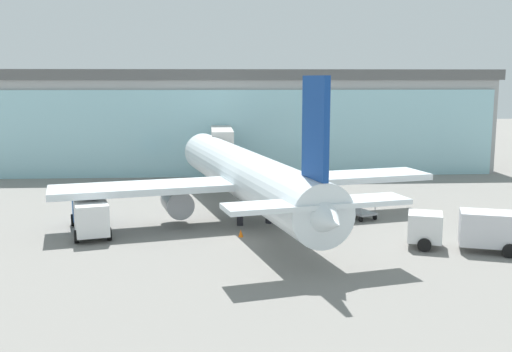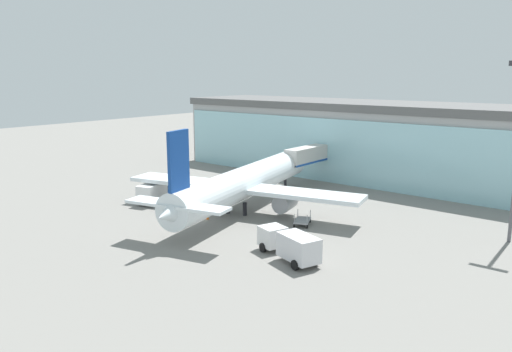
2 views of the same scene
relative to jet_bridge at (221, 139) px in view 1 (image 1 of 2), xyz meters
The scene contains 9 objects.
ground 26.37m from the jet_bridge, 86.16° to the right, with size 240.00×240.00×0.00m, color gray.
terminal_building 9.84m from the jet_bridge, 79.70° to the left, with size 63.23×17.80×12.22m.
jet_bridge is the anchor object (origin of this frame).
airplane 19.56m from the jet_bridge, 85.58° to the right, with size 30.50×35.16×11.38m.
catering_truck 25.50m from the jet_bridge, 113.90° to the right, with size 3.95×7.62×2.65m.
fuel_truck 33.65m from the jet_bridge, 62.52° to the right, with size 7.61×4.59×2.65m.
baggage_cart 23.06m from the jet_bridge, 62.24° to the right, with size 2.59×3.21×1.50m.
safety_cone_nose 25.46m from the jet_bridge, 88.51° to the right, with size 0.36×0.36×0.55m, color orange.
safety_cone_wingtip 21.66m from the jet_bridge, 124.25° to the right, with size 0.36×0.36×0.55m, color orange.
Camera 1 is at (-3.56, -40.68, 11.24)m, focal length 42.00 mm.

